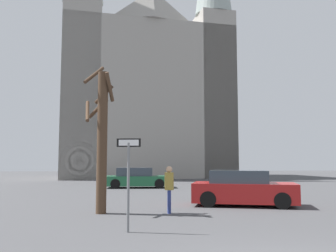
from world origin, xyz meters
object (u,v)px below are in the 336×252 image
at_px(one_way_arrow_sign, 128,173).
at_px(pedestrian_walking, 169,185).
at_px(parked_car_near_red, 243,189).
at_px(parked_car_far_green, 137,178).
at_px(bare_tree, 102,136).
at_px(cathedral, 145,84).

height_order(one_way_arrow_sign, pedestrian_walking, one_way_arrow_sign).
bearing_deg(pedestrian_walking, parked_car_near_red, 29.96).
bearing_deg(parked_car_far_green, bare_tree, -96.61).
xyz_separation_m(parked_car_near_red, pedestrian_walking, (-3.22, -1.85, 0.30)).
bearing_deg(pedestrian_walking, cathedral, 89.77).
relative_size(one_way_arrow_sign, parked_car_near_red, 0.54).
xyz_separation_m(parked_car_far_green, pedestrian_walking, (0.99, -12.27, 0.34)).
bearing_deg(parked_car_far_green, parked_car_near_red, -68.02).
height_order(cathedral, parked_car_near_red, cathedral).
xyz_separation_m(one_way_arrow_sign, parked_car_near_red, (4.61, 5.12, -0.81)).
relative_size(cathedral, bare_tree, 6.61).
bearing_deg(parked_car_near_red, cathedral, 96.68).
bearing_deg(bare_tree, parked_car_far_green, 83.39).
xyz_separation_m(cathedral, pedestrian_walking, (-0.11, -28.35, -9.62)).
bearing_deg(parked_car_far_green, pedestrian_walking, -85.40).
distance_m(parked_car_near_red, parked_car_far_green, 11.23).
xyz_separation_m(bare_tree, parked_car_far_green, (1.40, 12.07, -2.05)).
height_order(one_way_arrow_sign, parked_car_far_green, one_way_arrow_sign).
distance_m(one_way_arrow_sign, pedestrian_walking, 3.59).
bearing_deg(pedestrian_walking, one_way_arrow_sign, -113.11).
distance_m(bare_tree, pedestrian_walking, 2.94).
bearing_deg(one_way_arrow_sign, parked_car_far_green, 88.51).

